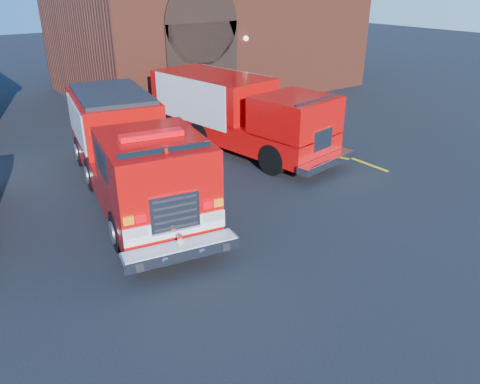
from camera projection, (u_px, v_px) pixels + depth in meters
ground at (212, 222)px, 12.05m from camera, size 100.00×100.00×0.00m
parking_stripe_near at (352, 158)px, 16.29m from camera, size 0.12×3.00×0.01m
parking_stripe_mid at (294, 137)px, 18.48m from camera, size 0.12×3.00×0.01m
parking_stripe_far at (248, 120)px, 20.67m from camera, size 0.12×3.00×0.01m
fire_station at (207, 8)px, 25.35m from camera, size 15.20×10.20×8.45m
fire_engine at (130, 151)px, 12.99m from camera, size 3.99×8.82×2.63m
secondary_truck at (237, 111)px, 16.77m from camera, size 3.50×8.03×2.52m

